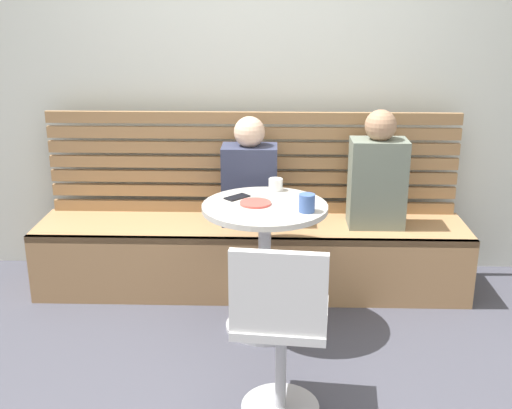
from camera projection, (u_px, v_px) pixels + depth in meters
name	position (u px, v px, depth m)	size (l,w,h in m)	color
ground	(242.00, 399.00, 2.98)	(8.00, 8.00, 0.00)	#42424C
back_wall	(253.00, 54.00, 4.08)	(5.20, 0.10, 2.90)	silver
booth_bench	(251.00, 256.00, 4.05)	(2.70, 0.52, 0.44)	#A87C51
booth_backrest	(252.00, 163.00, 4.11)	(2.65, 0.04, 0.67)	#9A7249
cafe_table	(265.00, 243.00, 3.47)	(0.68, 0.68, 0.74)	#ADADB2
white_chair	(280.00, 325.00, 2.71)	(0.44, 0.44, 0.85)	#ADADB2
person_adult	(378.00, 175.00, 3.86)	(0.34, 0.22, 0.73)	slate
person_child_left	(250.00, 177.00, 3.92)	(0.34, 0.22, 0.68)	#333851
cup_mug_blue	(307.00, 203.00, 3.28)	(0.08, 0.08, 0.10)	#3D5B9E
cup_ceramic_white	(276.00, 185.00, 3.64)	(0.08, 0.08, 0.07)	white
plate_small	(255.00, 203.00, 3.41)	(0.17, 0.17, 0.01)	#DB4C42
phone_on_table	(237.00, 197.00, 3.52)	(0.07, 0.14, 0.01)	black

